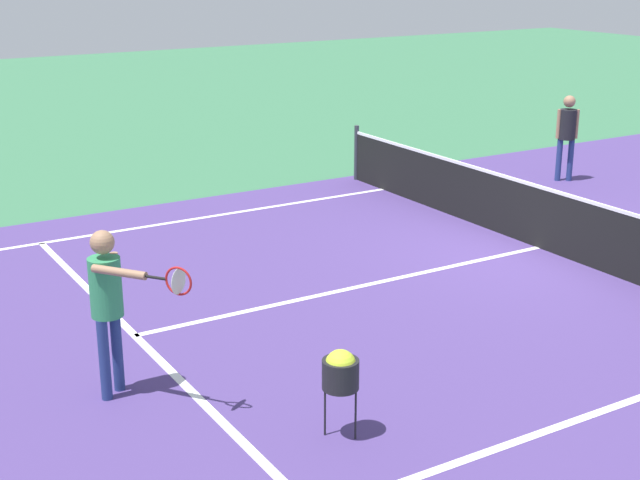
{
  "coord_description": "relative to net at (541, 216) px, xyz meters",
  "views": [
    {
      "loc": [
        9.48,
        -9.59,
        4.3
      ],
      "look_at": [
        0.64,
        -4.26,
        1.0
      ],
      "focal_mm": 50.98,
      "sensor_mm": 36.0,
      "label": 1
    }
  ],
  "objects": [
    {
      "name": "ground_plane",
      "position": [
        0.0,
        0.0,
        -0.49
      ],
      "size": [
        60.0,
        60.0,
        0.0
      ],
      "primitive_type": "plane",
      "color": "#38724C"
    },
    {
      "name": "court_surface_inbounds",
      "position": [
        0.0,
        0.0,
        -0.49
      ],
      "size": [
        10.62,
        24.4,
        0.0
      ],
      "primitive_type": "cube",
      "color": "#4C387A",
      "rests_on": "ground_plane"
    },
    {
      "name": "line_sideline_left",
      "position": [
        -4.11,
        -5.95,
        -0.49
      ],
      "size": [
        0.1,
        11.89,
        0.01
      ],
      "primitive_type": "cube",
      "color": "white",
      "rests_on": "ground_plane"
    },
    {
      "name": "line_service_near",
      "position": [
        0.0,
        -6.4,
        -0.49
      ],
      "size": [
        8.22,
        0.1,
        0.01
      ],
      "primitive_type": "cube",
      "color": "white",
      "rests_on": "ground_plane"
    },
    {
      "name": "line_center_service",
      "position": [
        0.0,
        -3.2,
        -0.49
      ],
      "size": [
        0.1,
        6.4,
        0.01
      ],
      "primitive_type": "cube",
      "color": "white",
      "rests_on": "ground_plane"
    },
    {
      "name": "net",
      "position": [
        0.0,
        0.0,
        0.0
      ],
      "size": [
        10.16,
        0.09,
        1.07
      ],
      "color": "#33383D",
      "rests_on": "ground_plane"
    },
    {
      "name": "player_near",
      "position": [
        1.31,
        -7.08,
        0.6
      ],
      "size": [
        1.13,
        0.69,
        1.74
      ],
      "color": "navy",
      "rests_on": "ground_plane"
    },
    {
      "name": "player_far",
      "position": [
        -2.86,
        3.42,
        0.53
      ],
      "size": [
        0.32,
        0.36,
        1.67
      ],
      "color": "navy",
      "rests_on": "ground_plane"
    },
    {
      "name": "ball_hopper",
      "position": [
        3.19,
        -5.58,
        0.18
      ],
      "size": [
        0.34,
        0.34,
        0.87
      ],
      "color": "black",
      "rests_on": "ground_plane"
    }
  ]
}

